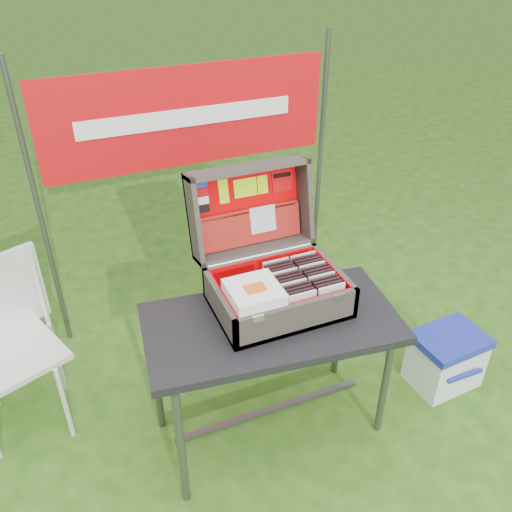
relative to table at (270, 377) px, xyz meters
name	(u,v)px	position (x,y,z in m)	size (l,w,h in m)	color
ground	(264,426)	(-0.02, 0.01, -0.36)	(80.00, 80.00, 0.00)	#245011
table	(270,377)	(0.00, 0.00, 0.00)	(1.14, 0.57, 0.71)	black
table_top	(271,323)	(0.00, 0.00, 0.34)	(1.14, 0.57, 0.04)	black
table_leg_fl	(182,450)	(-0.51, -0.22, -0.02)	(0.04, 0.04, 0.67)	#59595B
table_leg_fr	(385,382)	(0.51, -0.22, -0.02)	(0.04, 0.04, 0.67)	#59595B
table_leg_bl	(156,378)	(-0.51, 0.22, -0.02)	(0.04, 0.04, 0.67)	#59595B
table_leg_br	(339,326)	(0.51, 0.22, -0.02)	(0.04, 0.04, 0.67)	#59595B
table_brace	(270,410)	(0.00, 0.00, -0.24)	(0.99, 0.03, 0.03)	#59595B
suitcase	(274,250)	(0.07, 0.14, 0.63)	(0.59, 0.58, 0.55)	#484238
suitcase_base_bottom	(278,305)	(0.07, 0.08, 0.37)	(0.59, 0.42, 0.02)	#484238
suitcase_base_wall_front	(298,319)	(0.07, -0.12, 0.43)	(0.59, 0.02, 0.16)	#484238
suitcase_base_wall_back	(261,270)	(0.07, 0.27, 0.43)	(0.59, 0.02, 0.16)	#484238
suitcase_base_wall_left	(220,308)	(-0.21, 0.08, 0.43)	(0.02, 0.42, 0.16)	#484238
suitcase_base_wall_right	(333,279)	(0.35, 0.08, 0.43)	(0.02, 0.42, 0.16)	#484238
suitcase_liner_floor	(278,302)	(0.07, 0.08, 0.38)	(0.54, 0.37, 0.01)	#D60301
suitcase_latch_left	(258,319)	(-0.12, -0.13, 0.50)	(0.05, 0.01, 0.03)	silver
suitcase_latch_right	(339,297)	(0.26, -0.13, 0.50)	(0.05, 0.01, 0.03)	silver
suitcase_hinge	(261,255)	(0.07, 0.29, 0.51)	(0.02, 0.02, 0.53)	silver
suitcase_lid_back	(246,206)	(0.07, 0.47, 0.68)	(0.59, 0.42, 0.02)	#484238
suitcase_lid_rim_far	(247,168)	(0.07, 0.45, 0.89)	(0.59, 0.02, 0.16)	#484238
suitcase_lid_rim_near	(254,248)	(0.07, 0.36, 0.51)	(0.59, 0.02, 0.16)	#484238
suitcase_lid_rim_left	(194,220)	(-0.21, 0.41, 0.70)	(0.02, 0.42, 0.16)	#484238
suitcase_lid_rim_right	(304,199)	(0.35, 0.41, 0.70)	(0.02, 0.42, 0.16)	#484238
suitcase_lid_liner	(247,207)	(0.07, 0.46, 0.69)	(0.54, 0.37, 0.01)	#D60301
suitcase_liner_wall_front	(296,315)	(0.07, -0.11, 0.45)	(0.54, 0.01, 0.13)	#D60301
suitcase_liner_wall_back	(263,270)	(0.07, 0.26, 0.45)	(0.54, 0.01, 0.13)	#D60301
suitcase_liner_wall_left	(223,305)	(-0.20, 0.08, 0.45)	(0.01, 0.37, 0.13)	#D60301
suitcase_liner_wall_right	(330,278)	(0.33, 0.08, 0.45)	(0.01, 0.37, 0.13)	#D60301
suitcase_lid_pocket	(250,227)	(0.07, 0.42, 0.60)	(0.52, 0.17, 0.03)	maroon
suitcase_pocket_edge	(249,211)	(0.07, 0.43, 0.68)	(0.51, 0.02, 0.02)	maroon
suitcase_pocket_cd	(263,219)	(0.13, 0.41, 0.63)	(0.13, 0.13, 0.01)	silver
lid_sticker_cc_a	(201,184)	(-0.15, 0.49, 0.84)	(0.06, 0.04, 0.00)	#1933B2
lid_sticker_cc_b	(202,192)	(-0.15, 0.48, 0.80)	(0.06, 0.04, 0.00)	#C2080B
lid_sticker_cc_c	(203,201)	(-0.15, 0.47, 0.76)	(0.06, 0.04, 0.00)	white
lid_sticker_cc_d	(204,209)	(-0.15, 0.46, 0.72)	(0.06, 0.04, 0.00)	black
lid_card_neon_tall	(224,192)	(-0.04, 0.47, 0.78)	(0.05, 0.12, 0.00)	#BEF00D
lid_card_neon_main	(245,188)	(0.07, 0.47, 0.78)	(0.12, 0.09, 0.00)	#BEF00D
lid_card_neon_small	(263,185)	(0.16, 0.47, 0.78)	(0.05, 0.09, 0.00)	#BEF00D
lid_sticker_band	(282,181)	(0.26, 0.47, 0.78)	(0.10, 0.10, 0.00)	#C2080B
lid_sticker_band_bar	(282,175)	(0.26, 0.48, 0.81)	(0.09, 0.02, 0.00)	black
cd_left_0	(302,307)	(0.10, -0.08, 0.46)	(0.13, 0.01, 0.15)	silver
cd_left_1	(300,304)	(0.10, -0.06, 0.46)	(0.13, 0.01, 0.15)	black
cd_left_2	(297,301)	(0.10, -0.04, 0.46)	(0.13, 0.01, 0.15)	black
cd_left_3	(295,298)	(0.10, -0.02, 0.46)	(0.13, 0.01, 0.15)	black
cd_left_4	(293,295)	(0.10, 0.01, 0.46)	(0.13, 0.01, 0.15)	silver
cd_left_5	(290,292)	(0.10, 0.03, 0.46)	(0.13, 0.01, 0.15)	black
cd_left_6	(288,289)	(0.10, 0.05, 0.46)	(0.13, 0.01, 0.15)	black
cd_left_7	(286,287)	(0.10, 0.08, 0.46)	(0.13, 0.01, 0.15)	black
cd_left_8	(284,284)	(0.10, 0.10, 0.46)	(0.13, 0.01, 0.15)	silver
cd_left_9	(282,281)	(0.10, 0.12, 0.46)	(0.13, 0.01, 0.15)	black
cd_left_10	(280,279)	(0.10, 0.15, 0.46)	(0.13, 0.01, 0.15)	black
cd_left_11	(278,276)	(0.10, 0.17, 0.46)	(0.13, 0.01, 0.15)	black
cd_left_12	(275,273)	(0.10, 0.19, 0.46)	(0.13, 0.01, 0.15)	silver
cd_right_0	(331,299)	(0.25, -0.08, 0.46)	(0.13, 0.01, 0.15)	silver
cd_right_1	(328,296)	(0.25, -0.06, 0.46)	(0.13, 0.01, 0.15)	black
cd_right_2	(326,294)	(0.25, -0.04, 0.46)	(0.13, 0.01, 0.15)	black
cd_right_3	(323,291)	(0.25, -0.02, 0.46)	(0.13, 0.01, 0.15)	black
cd_right_4	(321,288)	(0.25, 0.01, 0.46)	(0.13, 0.01, 0.15)	silver
cd_right_5	(318,285)	(0.25, 0.03, 0.46)	(0.13, 0.01, 0.15)	black
cd_right_6	(316,282)	(0.25, 0.05, 0.46)	(0.13, 0.01, 0.15)	black
cd_right_7	(314,280)	(0.25, 0.08, 0.46)	(0.13, 0.01, 0.15)	black
cd_right_8	(311,277)	(0.25, 0.10, 0.46)	(0.13, 0.01, 0.15)	silver
cd_right_9	(309,274)	(0.25, 0.12, 0.46)	(0.13, 0.01, 0.15)	black
cd_right_10	(307,272)	(0.25, 0.15, 0.46)	(0.13, 0.01, 0.15)	black
cd_right_11	(305,269)	(0.25, 0.17, 0.46)	(0.13, 0.01, 0.15)	black
cd_right_12	(302,267)	(0.25, 0.19, 0.46)	(0.13, 0.01, 0.15)	silver
songbook_0	(254,296)	(-0.08, 0.00, 0.51)	(0.22, 0.22, 0.01)	white
songbook_1	(254,295)	(-0.08, 0.00, 0.52)	(0.22, 0.22, 0.01)	white
songbook_2	(254,294)	(-0.08, 0.00, 0.52)	(0.22, 0.22, 0.01)	white
songbook_3	(254,293)	(-0.08, 0.00, 0.53)	(0.22, 0.22, 0.01)	white
songbook_4	(254,292)	(-0.08, 0.00, 0.53)	(0.22, 0.22, 0.01)	white
songbook_5	(254,291)	(-0.08, 0.00, 0.54)	(0.22, 0.22, 0.01)	white
songbook_6	(254,290)	(-0.08, 0.00, 0.54)	(0.22, 0.22, 0.01)	white
songbook_7	(254,289)	(-0.08, 0.00, 0.55)	(0.22, 0.22, 0.01)	white
songbook_8	(254,288)	(-0.08, 0.00, 0.55)	(0.22, 0.22, 0.01)	white
songbook_9	(254,288)	(-0.08, 0.00, 0.56)	(0.22, 0.22, 0.01)	white
songbook_graphic	(255,288)	(-0.08, -0.01, 0.56)	(0.09, 0.07, 0.00)	#D85919
cooler	(446,359)	(1.03, -0.08, -0.19)	(0.37, 0.28, 0.33)	white
cooler_body	(445,362)	(1.03, -0.08, -0.21)	(0.36, 0.27, 0.28)	white
cooler_lid	(451,339)	(1.03, -0.08, -0.05)	(0.37, 0.28, 0.04)	#1D2A9D
cooler_handle	(465,376)	(1.03, -0.23, -0.18)	(0.22, 0.02, 0.02)	#1D2A9D
chair	(15,357)	(-1.12, 0.51, 0.09)	(0.41, 0.45, 0.90)	silver
chair_seat	(14,355)	(-1.12, 0.51, 0.10)	(0.41, 0.41, 0.03)	silver
chair_backrest	(1,295)	(-1.12, 0.70, 0.33)	(0.41, 0.03, 0.43)	silver
chair_leg_fr	(65,404)	(-0.94, 0.33, -0.13)	(0.02, 0.02, 0.46)	silver
chair_leg_br	(58,357)	(-0.94, 0.68, -0.13)	(0.02, 0.02, 0.46)	silver
chair_upright_right	(40,289)	(-0.94, 0.70, 0.32)	(0.02, 0.02, 0.43)	silver
cardboard_box	(338,310)	(0.69, 0.52, -0.18)	(0.33, 0.05, 0.35)	#9A744C
banner_post_left	(41,217)	(-0.87, 1.11, 0.49)	(0.03, 0.03, 1.70)	#59595B
banner_post_right	(319,168)	(0.83, 1.11, 0.49)	(0.03, 0.03, 1.70)	#59595B
banner	(187,117)	(-0.02, 1.10, 0.94)	(1.60, 0.01, 0.55)	#B70A0F
banner_text	(188,117)	(-0.02, 1.09, 0.94)	(1.20, 0.00, 0.10)	white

